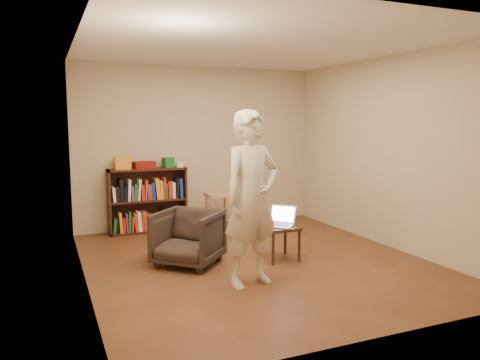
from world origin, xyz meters
name	(u,v)px	position (x,y,z in m)	size (l,w,h in m)	color
floor	(255,261)	(0.00, 0.00, 0.00)	(4.50, 4.50, 0.00)	#4C2718
ceiling	(256,46)	(0.00, 0.00, 2.60)	(4.50, 4.50, 0.00)	white
wall_back	(198,147)	(0.00, 2.25, 1.30)	(4.00, 4.00, 0.00)	#C7B496
wall_left	(81,163)	(-2.00, 0.00, 1.30)	(4.50, 4.50, 0.00)	#C7B496
wall_right	(388,152)	(2.00, 0.00, 1.30)	(4.50, 4.50, 0.00)	#C7B496
bookshelf	(148,204)	(-0.89, 2.09, 0.44)	(1.20, 0.30, 1.00)	black
box_yellow	(122,163)	(-1.26, 2.08, 1.09)	(0.23, 0.17, 0.19)	orange
red_cloth	(144,165)	(-0.93, 2.09, 1.05)	(0.32, 0.23, 0.11)	maroon
box_green	(168,162)	(-0.55, 2.10, 1.08)	(0.15, 0.15, 0.15)	#1C6922
box_white	(180,165)	(-0.37, 2.06, 1.04)	(0.10, 0.10, 0.08)	white
stool	(219,200)	(0.19, 1.80, 0.47)	(0.40, 0.40, 0.58)	#AA7C52
armchair	(188,238)	(-0.80, 0.20, 0.33)	(0.71, 0.73, 0.67)	#2C241D
side_table	(280,232)	(0.32, -0.04, 0.35)	(0.42, 0.42, 0.43)	black
laptop	(280,221)	(0.34, 0.00, 0.48)	(0.48, 0.48, 0.23)	silver
person	(252,199)	(-0.38, -0.71, 0.92)	(0.67, 0.44, 1.85)	beige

